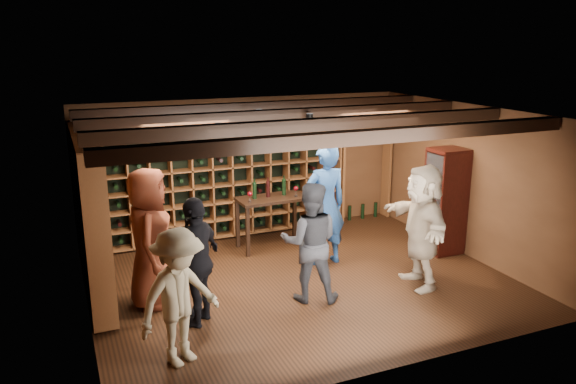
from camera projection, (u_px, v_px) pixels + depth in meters
name	position (u px, v px, depth m)	size (l,w,h in m)	color
ground	(301.00, 281.00, 8.38)	(6.00, 6.00, 0.00)	black
room_shell	(301.00, 119.00, 7.79)	(6.00, 6.00, 6.00)	brown
wine_rack_back	(221.00, 176.00, 9.95)	(4.65, 0.30, 2.20)	brown
wine_rack_left	(91.00, 215.00, 7.75)	(0.30, 2.65, 2.20)	brown
crate_shelf	(366.00, 142.00, 10.93)	(1.20, 0.32, 2.07)	brown
display_cabinet	(445.00, 203.00, 9.35)	(0.55, 0.50, 1.75)	#360E0A
man_blue_shirt	(325.00, 205.00, 8.84)	(0.71, 0.47, 1.94)	navy
man_grey_suit	(310.00, 242.00, 7.60)	(0.81, 0.63, 1.67)	black
guest_red_floral	(150.00, 238.00, 7.41)	(0.93, 0.60, 1.90)	maroon
guest_woman_black	(197.00, 261.00, 6.96)	(0.97, 0.40, 1.66)	black
guest_khaki	(179.00, 297.00, 6.08)	(1.01, 0.58, 1.57)	gray
guest_beige	(422.00, 226.00, 8.04)	(1.68, 0.54, 1.81)	tan
tasting_table	(272.00, 203.00, 9.58)	(1.21, 0.63, 1.18)	black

